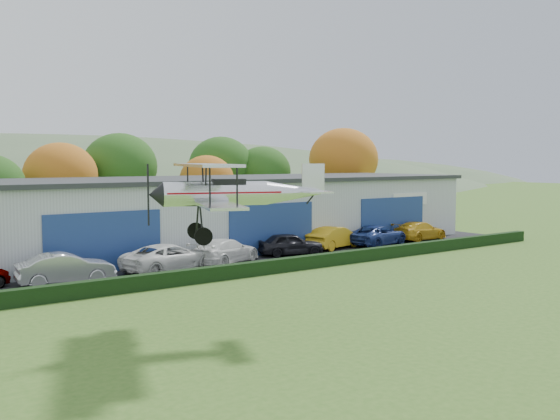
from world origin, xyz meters
TOP-DOWN VIEW (x-y plane):
  - ground at (0.00, 0.00)m, footprint 300.00×300.00m
  - apron at (3.00, 21.00)m, footprint 48.00×9.00m
  - hedge at (3.00, 16.20)m, footprint 46.00×0.60m
  - hangar at (5.00, 27.98)m, footprint 40.60×12.60m
  - tree_belt at (0.85, 40.62)m, footprint 75.70×13.22m
  - car_1 at (-9.89, 19.93)m, footprint 5.15×2.22m
  - car_2 at (-3.78, 20.11)m, footprint 6.35×4.02m
  - car_3 at (0.32, 20.57)m, footprint 5.92×4.28m
  - car_4 at (5.78, 20.87)m, footprint 4.89×3.16m
  - car_5 at (10.41, 21.55)m, footprint 5.30×2.89m
  - car_6 at (14.15, 20.85)m, footprint 6.03×3.78m
  - car_7 at (19.30, 21.10)m, footprint 5.40×2.55m
  - biplane at (-7.38, 7.27)m, footprint 7.03×7.92m

SIDE VIEW (x-z plane):
  - ground at x=0.00m, z-range 0.00..0.00m
  - apron at x=3.00m, z-range 0.00..0.05m
  - hedge at x=3.00m, z-range 0.00..0.80m
  - car_7 at x=19.30m, z-range 0.05..1.57m
  - car_4 at x=5.78m, z-range 0.05..1.60m
  - car_6 at x=14.15m, z-range 0.05..1.60m
  - car_3 at x=0.32m, z-range 0.05..1.64m
  - car_2 at x=-3.78m, z-range 0.05..1.68m
  - car_1 at x=-9.89m, z-range 0.05..1.70m
  - car_5 at x=10.41m, z-range 0.05..1.71m
  - hangar at x=5.00m, z-range 0.01..5.31m
  - biplane at x=-7.38m, z-range 3.93..6.91m
  - tree_belt at x=0.85m, z-range 0.55..10.67m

